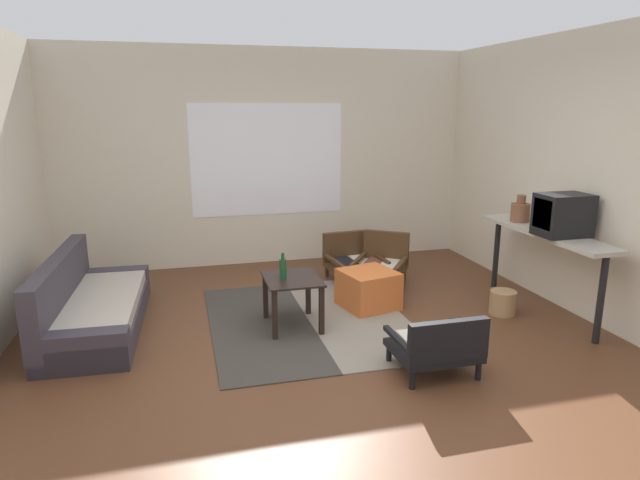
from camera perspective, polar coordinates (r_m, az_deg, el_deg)
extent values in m
plane|color=#56331E|center=(4.47, 1.29, -12.63)|extent=(7.80, 7.80, 0.00)
cube|color=beige|center=(7.02, -5.59, 8.53)|extent=(5.60, 0.12, 2.70)
cube|color=white|center=(6.96, -5.50, 8.35)|extent=(1.92, 0.01, 1.39)
cube|color=beige|center=(5.64, 27.58, 5.75)|extent=(0.12, 6.60, 2.70)
cube|color=#38332D|center=(5.16, -6.23, -8.87)|extent=(0.92, 2.24, 0.01)
cube|color=gray|center=(5.36, 3.65, -7.94)|extent=(0.92, 2.24, 0.01)
cube|color=#38333D|center=(5.43, -22.09, -7.55)|extent=(0.81, 1.91, 0.21)
cube|color=#B2A899|center=(5.37, -21.92, -5.99)|extent=(0.70, 1.73, 0.10)
cube|color=#38333D|center=(5.40, -25.57, -4.71)|extent=(0.22, 1.89, 0.59)
cube|color=#38333D|center=(6.20, -20.88, -4.27)|extent=(0.74, 0.21, 0.32)
cube|color=#38333D|center=(4.63, -23.86, -10.69)|extent=(0.74, 0.21, 0.32)
cube|color=black|center=(4.97, -2.94, -4.07)|extent=(0.50, 0.59, 0.02)
cube|color=black|center=(5.25, -5.74, -5.86)|extent=(0.04, 0.04, 0.46)
cube|color=black|center=(5.32, -1.25, -5.50)|extent=(0.04, 0.04, 0.46)
cube|color=black|center=(4.78, -4.76, -7.88)|extent=(0.04, 0.04, 0.46)
cube|color=black|center=(4.86, 0.17, -7.44)|extent=(0.04, 0.04, 0.46)
cylinder|color=#472D19|center=(6.23, 6.88, -4.22)|extent=(0.04, 0.04, 0.14)
cylinder|color=#472D19|center=(6.03, 2.59, -4.76)|extent=(0.04, 0.04, 0.14)
cylinder|color=#472D19|center=(6.71, 4.75, -2.87)|extent=(0.04, 0.04, 0.14)
cylinder|color=#472D19|center=(6.52, 0.72, -3.31)|extent=(0.04, 0.04, 0.14)
cube|color=#472D19|center=(6.34, 3.74, -2.96)|extent=(0.64, 0.68, 0.05)
cube|color=silver|center=(6.35, 4.67, -2.44)|extent=(0.25, 0.59, 0.06)
cube|color=black|center=(6.27, 2.97, -2.62)|extent=(0.25, 0.59, 0.06)
cube|color=#472D19|center=(6.54, 2.76, -0.61)|extent=(0.59, 0.13, 0.35)
cube|color=#472D19|center=(6.42, 5.98, -1.73)|extent=(0.10, 0.63, 0.04)
cube|color=#472D19|center=(6.21, 1.46, -2.20)|extent=(0.10, 0.63, 0.04)
cylinder|color=black|center=(4.47, 7.24, -11.71)|extent=(0.04, 0.04, 0.14)
cylinder|color=black|center=(4.68, 13.44, -10.75)|extent=(0.04, 0.04, 0.14)
cylinder|color=black|center=(4.11, 9.62, -14.23)|extent=(0.04, 0.04, 0.14)
cylinder|color=black|center=(4.34, 16.26, -13.01)|extent=(0.04, 0.04, 0.14)
cube|color=black|center=(4.35, 11.73, -11.25)|extent=(0.62, 0.53, 0.05)
cube|color=beige|center=(4.30, 10.34, -10.68)|extent=(0.21, 0.46, 0.06)
cube|color=black|center=(4.39, 12.93, -10.29)|extent=(0.21, 0.46, 0.06)
cube|color=black|center=(4.09, 13.32, -10.26)|extent=(0.62, 0.07, 0.31)
cube|color=black|center=(4.19, 8.22, -10.38)|extent=(0.05, 0.52, 0.04)
cube|color=black|center=(4.43, 15.19, -9.34)|extent=(0.05, 0.52, 0.04)
cylinder|color=#472D19|center=(5.92, 7.71, -5.12)|extent=(0.04, 0.04, 0.16)
cylinder|color=#472D19|center=(6.03, 3.52, -4.67)|extent=(0.04, 0.04, 0.16)
cylinder|color=#472D19|center=(6.43, 8.80, -3.62)|extent=(0.04, 0.04, 0.16)
cylinder|color=#472D19|center=(6.53, 4.92, -3.24)|extent=(0.04, 0.04, 0.16)
cube|color=#472D19|center=(6.19, 6.27, -3.21)|extent=(0.79, 0.82, 0.05)
cube|color=beige|center=(6.14, 7.08, -2.86)|extent=(0.47, 0.56, 0.06)
cube|color=brown|center=(6.18, 5.40, -2.70)|extent=(0.47, 0.56, 0.06)
cube|color=#472D19|center=(6.40, 6.95, -0.72)|extent=(0.47, 0.36, 0.37)
cube|color=#472D19|center=(6.11, 8.53, -2.40)|extent=(0.40, 0.54, 0.04)
cube|color=#472D19|center=(6.22, 4.11, -1.98)|extent=(0.40, 0.54, 0.04)
cube|color=#D1662D|center=(5.54, 5.08, -5.16)|extent=(0.61, 0.61, 0.38)
cube|color=#B2AD9E|center=(5.69, 22.55, 0.75)|extent=(0.36, 1.71, 0.04)
cylinder|color=black|center=(5.22, 27.33, -5.61)|extent=(0.06, 0.06, 0.79)
cylinder|color=black|center=(6.42, 18.00, -1.28)|extent=(0.06, 0.06, 0.79)
cube|color=black|center=(5.48, 24.13, 2.42)|extent=(0.46, 0.33, 0.39)
cube|color=black|center=(5.34, 22.29, 2.54)|extent=(0.01, 0.26, 0.27)
cylinder|color=brown|center=(6.01, 20.24, 2.71)|extent=(0.19, 0.19, 0.19)
cylinder|color=brown|center=(5.98, 20.35, 4.02)|extent=(0.09, 0.09, 0.09)
cylinder|color=#194723|center=(4.92, -3.91, -3.05)|extent=(0.06, 0.06, 0.18)
cylinder|color=#194723|center=(4.89, -3.93, -1.70)|extent=(0.03, 0.03, 0.06)
cylinder|color=#9E7A4C|center=(5.66, 18.59, -6.22)|extent=(0.25, 0.25, 0.24)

